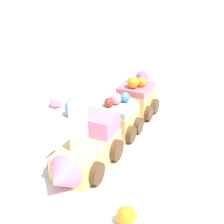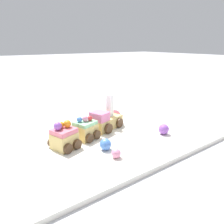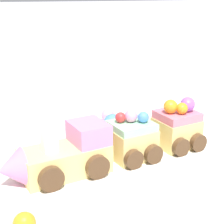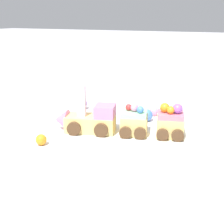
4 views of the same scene
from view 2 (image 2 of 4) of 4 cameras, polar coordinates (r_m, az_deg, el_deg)
name	(u,v)px [view 2 (image 2 of 4)]	position (r m, az deg, el deg)	size (l,w,h in m)	color
ground_plane	(101,139)	(0.65, -3.00, -7.14)	(10.00, 10.00, 0.00)	#B2B2B7
display_board	(101,137)	(0.65, -3.01, -6.66)	(0.79, 0.43, 0.01)	white
cake_train_locomotive	(108,120)	(0.70, -1.06, -1.98)	(0.15, 0.09, 0.10)	#E5C675
cake_car_mint	(85,130)	(0.63, -7.03, -4.58)	(0.07, 0.08, 0.07)	#E5C675
cake_car_strawberry	(64,138)	(0.58, -12.40, -6.55)	(0.07, 0.08, 0.07)	#E5C675
gumball_blue	(106,144)	(0.56, -1.70, -8.46)	(0.03, 0.03, 0.03)	#4C84E0
gumball_orange	(100,113)	(0.82, -3.04, -0.31)	(0.02, 0.02, 0.02)	orange
gumball_purple	(164,129)	(0.67, 13.36, -4.39)	(0.03, 0.03, 0.03)	#9956C6
gumball_pink	(116,153)	(0.53, 1.08, -10.73)	(0.02, 0.02, 0.02)	pink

